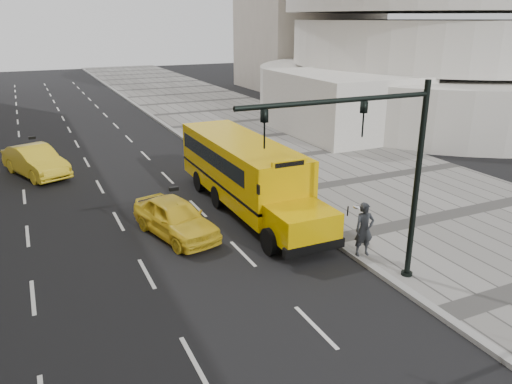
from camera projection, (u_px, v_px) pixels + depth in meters
name	position (u px, v px, depth m)	size (l,w,h in m)	color
ground	(142.00, 217.00, 21.29)	(140.00, 140.00, 0.00)	black
sidewalk_museum	(371.00, 179.00, 26.07)	(12.00, 140.00, 0.15)	gray
curb_museum	(268.00, 196.00, 23.67)	(0.30, 140.00, 0.15)	gray
school_bus	(243.00, 168.00, 22.04)	(2.96, 11.56, 3.19)	#DCAA00
taxi_near	(175.00, 218.00, 19.28)	(1.77, 4.40, 1.50)	yellow
taxi_far	(36.00, 161.00, 26.67)	(1.71, 4.91, 1.62)	yellow
pedestrian	(364.00, 229.00, 17.29)	(0.71, 0.46, 1.94)	#25282B
traffic_signal	(382.00, 163.00, 14.37)	(6.18, 0.36, 6.40)	black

